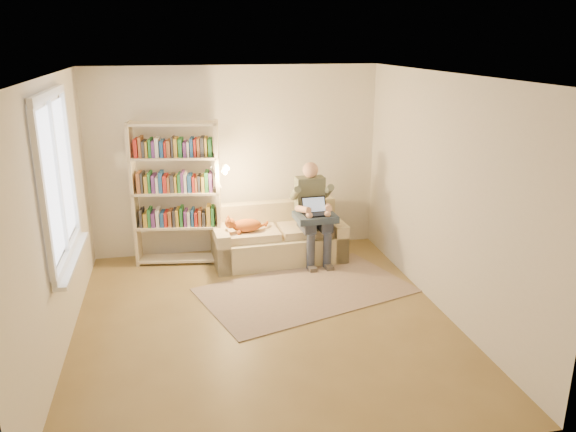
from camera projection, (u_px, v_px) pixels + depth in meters
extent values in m
plane|color=olive|center=(264.00, 321.00, 6.11)|extent=(4.50, 4.50, 0.00)
cube|color=white|center=(261.00, 75.00, 5.32)|extent=(4.00, 4.50, 0.02)
cube|color=silver|center=(55.00, 219.00, 5.32)|extent=(0.02, 4.50, 2.60)
cube|color=silver|center=(443.00, 196.00, 6.11)|extent=(0.02, 4.50, 2.60)
cube|color=silver|center=(236.00, 161.00, 7.81)|extent=(4.00, 0.02, 2.60)
cube|color=silver|center=(320.00, 304.00, 3.62)|extent=(4.00, 0.02, 2.60)
plane|color=white|center=(57.00, 178.00, 5.41)|extent=(0.00, 1.50, 1.50)
cube|color=white|center=(48.00, 95.00, 5.17)|extent=(0.05, 1.50, 0.08)
cube|color=white|center=(68.00, 254.00, 5.65)|extent=(0.05, 1.50, 0.08)
cube|color=white|center=(58.00, 178.00, 5.41)|extent=(0.04, 0.05, 1.50)
cube|color=white|center=(73.00, 258.00, 5.67)|extent=(0.12, 1.52, 0.04)
cube|color=beige|center=(278.00, 247.00, 7.74)|extent=(1.81, 0.87, 0.37)
cube|color=beige|center=(273.00, 214.00, 7.91)|extent=(1.78, 0.25, 0.38)
cube|color=beige|center=(221.00, 247.00, 7.52)|extent=(0.21, 0.80, 0.53)
cube|color=beige|center=(333.00, 237.00, 7.90)|extent=(0.21, 0.80, 0.53)
cube|color=beige|center=(250.00, 234.00, 7.53)|extent=(0.78, 0.56, 0.11)
cube|color=beige|center=(307.00, 229.00, 7.72)|extent=(0.78, 0.56, 0.11)
cube|color=#626A55|center=(310.00, 196.00, 7.66)|extent=(0.39, 0.23, 0.53)
sphere|color=#DBA180|center=(310.00, 170.00, 7.53)|extent=(0.21, 0.21, 0.21)
cube|color=#343A4A|center=(306.00, 224.00, 7.49)|extent=(0.17, 0.44, 0.16)
cube|color=#343A4A|center=(323.00, 223.00, 7.55)|extent=(0.17, 0.44, 0.16)
cylinder|color=#343A4A|center=(311.00, 252.00, 7.39)|extent=(0.11, 0.11, 0.50)
cylinder|color=#343A4A|center=(327.00, 250.00, 7.45)|extent=(0.11, 0.11, 0.50)
ellipsoid|color=orange|center=(250.00, 225.00, 7.46)|extent=(0.40, 0.22, 0.18)
sphere|color=orange|center=(234.00, 223.00, 7.36)|extent=(0.14, 0.14, 0.14)
cylinder|color=orange|center=(265.00, 225.00, 7.56)|extent=(0.19, 0.05, 0.05)
cube|color=#2C3B4E|center=(314.00, 217.00, 7.47)|extent=(0.55, 0.46, 0.09)
cube|color=black|center=(315.00, 214.00, 7.42)|extent=(0.34, 0.24, 0.02)
cube|color=black|center=(313.00, 205.00, 7.49)|extent=(0.34, 0.12, 0.20)
plane|color=#8CA5CC|center=(313.00, 205.00, 7.49)|extent=(0.31, 0.14, 0.27)
cube|color=beige|center=(134.00, 195.00, 7.39)|extent=(0.08, 0.30, 1.93)
cube|color=beige|center=(218.00, 193.00, 7.46)|extent=(0.08, 0.30, 1.93)
cube|color=beige|center=(180.00, 258.00, 7.70)|extent=(1.18, 0.46, 0.03)
cube|color=beige|center=(178.00, 226.00, 7.56)|extent=(1.18, 0.46, 0.03)
cube|color=beige|center=(176.00, 192.00, 7.42)|extent=(1.18, 0.46, 0.03)
cube|color=beige|center=(174.00, 157.00, 7.27)|extent=(1.18, 0.46, 0.03)
cube|color=beige|center=(172.00, 123.00, 7.14)|extent=(1.18, 0.46, 0.03)
cube|color=#267233|center=(178.00, 217.00, 7.52)|extent=(1.00, 0.37, 0.23)
cube|color=#66337F|center=(176.00, 183.00, 7.38)|extent=(1.00, 0.37, 0.23)
cube|color=silver|center=(174.00, 147.00, 7.23)|extent=(1.00, 0.37, 0.23)
cylinder|color=silver|center=(212.00, 189.00, 7.43)|extent=(0.10, 0.10, 0.04)
cone|color=silver|center=(223.00, 169.00, 7.24)|extent=(0.15, 0.17, 0.16)
cube|color=gray|center=(306.00, 290.00, 6.83)|extent=(2.77, 2.11, 0.01)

